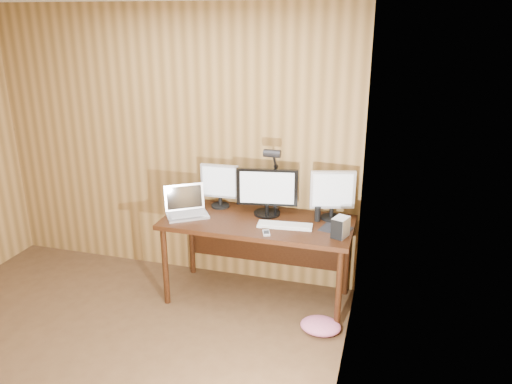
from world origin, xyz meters
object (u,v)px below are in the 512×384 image
at_px(hard_drive, 340,227).
at_px(monitor_center, 267,191).
at_px(keyboard, 285,225).
at_px(mouse, 336,227).
at_px(phone, 266,233).
at_px(monitor_left, 220,185).
at_px(monitor_right, 332,194).
at_px(laptop, 186,207).
at_px(desk_lamp, 274,170).
at_px(speaker, 318,214).
at_px(desk, 260,230).

bearing_deg(hard_drive, monitor_center, 174.87).
height_order(keyboard, mouse, mouse).
xyz_separation_m(hard_drive, phone, (-0.57, -0.10, -0.07)).
bearing_deg(monitor_left, keyboard, -24.73).
bearing_deg(monitor_right, hard_drive, -87.50).
xyz_separation_m(monitor_center, phone, (0.10, -0.40, -0.21)).
bearing_deg(mouse, laptop, -157.29).
xyz_separation_m(mouse, hard_drive, (0.05, -0.14, 0.06)).
relative_size(laptop, desk_lamp, 0.70).
xyz_separation_m(monitor_center, monitor_right, (0.55, 0.05, 0.02)).
height_order(speaker, desk_lamp, desk_lamp).
xyz_separation_m(monitor_center, keyboard, (0.21, -0.22, -0.20)).
relative_size(monitor_left, laptop, 0.91).
relative_size(keyboard, desk_lamp, 0.73).
xyz_separation_m(laptop, keyboard, (0.89, -0.03, -0.05)).
xyz_separation_m(monitor_right, speaker, (-0.11, -0.08, -0.17)).
bearing_deg(speaker, keyboard, -140.74).
bearing_deg(desk_lamp, hard_drive, -35.99).
relative_size(laptop, speaker, 3.57).
relative_size(mouse, hard_drive, 0.66).
bearing_deg(hard_drive, speaker, 148.26).
bearing_deg(laptop, phone, -48.92).
relative_size(desk, mouse, 14.24).
distance_m(laptop, desk_lamp, 0.83).
distance_m(monitor_center, keyboard, 0.36).
bearing_deg(laptop, desk_lamp, -15.28).
bearing_deg(desk, monitor_center, 62.22).
xyz_separation_m(desk, hard_drive, (0.71, -0.22, 0.20)).
xyz_separation_m(monitor_left, phone, (0.55, -0.46, -0.20)).
relative_size(desk, monitor_left, 4.05).
bearing_deg(monitor_center, hard_drive, -33.55).
xyz_separation_m(monitor_right, desk_lamp, (-0.51, 0.00, 0.16)).
distance_m(monitor_right, mouse, 0.30).
distance_m(laptop, speaker, 1.13).
bearing_deg(monitor_right, speaker, -159.30).
distance_m(desk, monitor_right, 0.70).
xyz_separation_m(desk, mouse, (0.66, -0.08, 0.15)).
bearing_deg(desk_lamp, monitor_right, -6.85).
xyz_separation_m(monitor_center, monitor_left, (-0.45, 0.06, -0.00)).
relative_size(monitor_right, mouse, 3.77).
xyz_separation_m(keyboard, desk_lamp, (-0.17, 0.27, 0.38)).
relative_size(monitor_center, hard_drive, 3.08).
height_order(monitor_center, speaker, monitor_center).
xyz_separation_m(monitor_right, keyboard, (-0.34, -0.27, -0.22)).
xyz_separation_m(monitor_right, phone, (-0.45, -0.45, -0.22)).
relative_size(monitor_center, mouse, 4.65).
bearing_deg(mouse, phone, -133.96).
height_order(monitor_center, phone, monitor_center).
bearing_deg(laptop, mouse, -32.55).
height_order(laptop, desk_lamp, desk_lamp).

